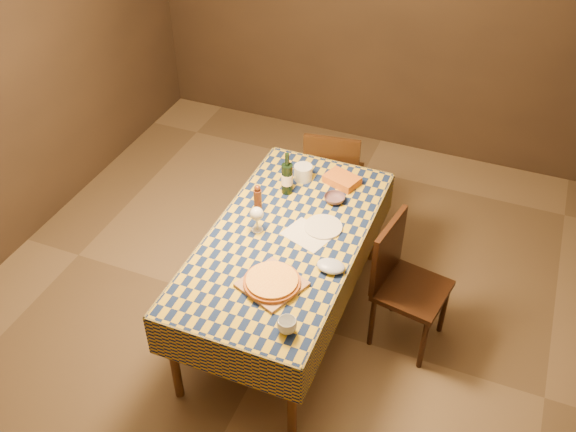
{
  "coord_description": "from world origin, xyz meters",
  "views": [
    {
      "loc": [
        1.15,
        -2.81,
        3.43
      ],
      "look_at": [
        0.0,
        0.05,
        0.9
      ],
      "focal_mm": 40.0,
      "sensor_mm": 36.0,
      "label": 1
    }
  ],
  "objects_px": {
    "wine_bottle": "(287,178)",
    "pizza": "(272,281)",
    "chair_far": "(333,175)",
    "dining_table": "(285,246)",
    "white_plate": "(323,227)",
    "bowl": "(334,199)",
    "cutting_board": "(272,284)",
    "chair_right": "(402,278)"
  },
  "relations": [
    {
      "from": "cutting_board",
      "to": "white_plate",
      "type": "height_order",
      "value": "cutting_board"
    },
    {
      "from": "dining_table",
      "to": "chair_far",
      "type": "xyz_separation_m",
      "value": [
        -0.04,
        1.08,
        -0.17
      ]
    },
    {
      "from": "pizza",
      "to": "white_plate",
      "type": "relative_size",
      "value": 1.72
    },
    {
      "from": "dining_table",
      "to": "cutting_board",
      "type": "distance_m",
      "value": 0.45
    },
    {
      "from": "bowl",
      "to": "chair_far",
      "type": "distance_m",
      "value": 0.71
    },
    {
      "from": "wine_bottle",
      "to": "chair_far",
      "type": "distance_m",
      "value": 0.75
    },
    {
      "from": "cutting_board",
      "to": "chair_right",
      "type": "bearing_deg",
      "value": 42.76
    },
    {
      "from": "pizza",
      "to": "cutting_board",
      "type": "bearing_deg",
      "value": -90.0
    },
    {
      "from": "bowl",
      "to": "wine_bottle",
      "type": "relative_size",
      "value": 0.45
    },
    {
      "from": "dining_table",
      "to": "cutting_board",
      "type": "bearing_deg",
      "value": -77.76
    },
    {
      "from": "cutting_board",
      "to": "wine_bottle",
      "type": "height_order",
      "value": "wine_bottle"
    },
    {
      "from": "pizza",
      "to": "bowl",
      "type": "height_order",
      "value": "pizza"
    },
    {
      "from": "dining_table",
      "to": "chair_right",
      "type": "xyz_separation_m",
      "value": [
        0.74,
        0.17,
        -0.17
      ]
    },
    {
      "from": "white_plate",
      "to": "bowl",
      "type": "bearing_deg",
      "value": 94.36
    },
    {
      "from": "pizza",
      "to": "chair_far",
      "type": "height_order",
      "value": "chair_far"
    },
    {
      "from": "cutting_board",
      "to": "chair_far",
      "type": "xyz_separation_m",
      "value": [
        -0.13,
        1.5,
        -0.26
      ]
    },
    {
      "from": "bowl",
      "to": "chair_right",
      "type": "distance_m",
      "value": 0.69
    },
    {
      "from": "white_plate",
      "to": "chair_far",
      "type": "relative_size",
      "value": 0.26
    },
    {
      "from": "bowl",
      "to": "chair_far",
      "type": "bearing_deg",
      "value": 108.9
    },
    {
      "from": "wine_bottle",
      "to": "dining_table",
      "type": "bearing_deg",
      "value": -69.59
    },
    {
      "from": "dining_table",
      "to": "chair_right",
      "type": "distance_m",
      "value": 0.78
    },
    {
      "from": "chair_far",
      "to": "chair_right",
      "type": "xyz_separation_m",
      "value": [
        0.78,
        -0.91,
        0.0
      ]
    },
    {
      "from": "chair_right",
      "to": "cutting_board",
      "type": "bearing_deg",
      "value": -137.24
    },
    {
      "from": "cutting_board",
      "to": "white_plate",
      "type": "relative_size",
      "value": 1.29
    },
    {
      "from": "pizza",
      "to": "wine_bottle",
      "type": "bearing_deg",
      "value": 106.46
    },
    {
      "from": "chair_far",
      "to": "bowl",
      "type": "bearing_deg",
      "value": -71.1
    },
    {
      "from": "cutting_board",
      "to": "wine_bottle",
      "type": "xyz_separation_m",
      "value": [
        -0.25,
        0.86,
        0.11
      ]
    },
    {
      "from": "dining_table",
      "to": "white_plate",
      "type": "height_order",
      "value": "white_plate"
    },
    {
      "from": "wine_bottle",
      "to": "cutting_board",
      "type": "bearing_deg",
      "value": -73.54
    },
    {
      "from": "dining_table",
      "to": "wine_bottle",
      "type": "relative_size",
      "value": 5.85
    },
    {
      "from": "dining_table",
      "to": "chair_far",
      "type": "distance_m",
      "value": 1.09
    },
    {
      "from": "dining_table",
      "to": "bowl",
      "type": "relative_size",
      "value": 13.04
    },
    {
      "from": "bowl",
      "to": "wine_bottle",
      "type": "height_order",
      "value": "wine_bottle"
    },
    {
      "from": "cutting_board",
      "to": "chair_right",
      "type": "relative_size",
      "value": 0.34
    },
    {
      "from": "dining_table",
      "to": "bowl",
      "type": "distance_m",
      "value": 0.5
    },
    {
      "from": "dining_table",
      "to": "white_plate",
      "type": "xyz_separation_m",
      "value": [
        0.19,
        0.17,
        0.08
      ]
    },
    {
      "from": "dining_table",
      "to": "chair_right",
      "type": "relative_size",
      "value": 1.98
    },
    {
      "from": "chair_far",
      "to": "chair_right",
      "type": "bearing_deg",
      "value": -49.39
    },
    {
      "from": "dining_table",
      "to": "cutting_board",
      "type": "height_order",
      "value": "cutting_board"
    },
    {
      "from": "chair_far",
      "to": "chair_right",
      "type": "relative_size",
      "value": 1.0
    },
    {
      "from": "wine_bottle",
      "to": "pizza",
      "type": "bearing_deg",
      "value": -73.54
    },
    {
      "from": "cutting_board",
      "to": "chair_far",
      "type": "relative_size",
      "value": 0.34
    }
  ]
}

